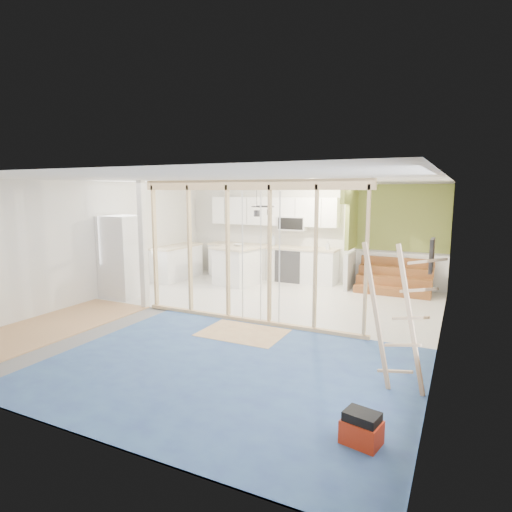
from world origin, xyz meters
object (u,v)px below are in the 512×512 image
at_px(toolbox, 362,430).
at_px(ladder, 398,318).
at_px(fridge, 123,257).
at_px(island, 237,266).

relative_size(toolbox, ladder, 0.23).
distance_m(fridge, ladder, 6.54).
distance_m(island, toolbox, 7.16).
bearing_deg(island, toolbox, -40.92).
xyz_separation_m(toolbox, ladder, (0.11, 1.31, 0.75)).
relative_size(fridge, toolbox, 4.61).
distance_m(island, ladder, 6.26).
height_order(fridge, island, fridge).
relative_size(island, ladder, 0.67).
xyz_separation_m(fridge, toolbox, (6.09, -3.38, -0.77)).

